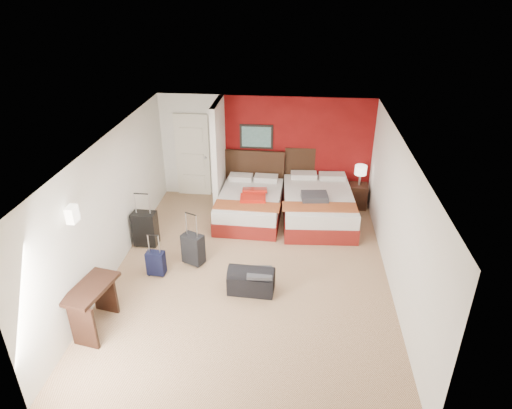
# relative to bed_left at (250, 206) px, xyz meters

# --- Properties ---
(ground) EXTENTS (6.50, 6.50, 0.00)m
(ground) POSITION_rel_bed_left_xyz_m (0.24, -2.09, -0.29)
(ground) COLOR tan
(ground) RESTS_ON ground
(room_walls) EXTENTS (5.02, 6.52, 2.50)m
(room_walls) POSITION_rel_bed_left_xyz_m (-1.16, -0.67, 0.96)
(room_walls) COLOR white
(room_walls) RESTS_ON ground
(red_accent_panel) EXTENTS (3.50, 0.04, 2.50)m
(red_accent_panel) POSITION_rel_bed_left_xyz_m (0.99, 1.14, 0.96)
(red_accent_panel) COLOR maroon
(red_accent_panel) RESTS_ON ground
(partition_wall) EXTENTS (0.12, 1.20, 2.50)m
(partition_wall) POSITION_rel_bed_left_xyz_m (-0.76, 0.52, 0.96)
(partition_wall) COLOR silver
(partition_wall) RESTS_ON ground
(entry_door) EXTENTS (0.82, 0.06, 2.05)m
(entry_door) POSITION_rel_bed_left_xyz_m (-1.51, 1.11, 0.73)
(entry_door) COLOR silver
(entry_door) RESTS_ON ground
(bed_left) EXTENTS (1.43, 1.99, 0.58)m
(bed_left) POSITION_rel_bed_left_xyz_m (0.00, 0.00, 0.00)
(bed_left) COLOR white
(bed_left) RESTS_ON ground
(bed_right) EXTENTS (1.63, 2.24, 0.65)m
(bed_right) POSITION_rel_bed_left_xyz_m (1.51, 0.04, 0.03)
(bed_right) COLOR silver
(bed_right) RESTS_ON ground
(red_suitcase_open) EXTENTS (0.61, 0.79, 0.09)m
(red_suitcase_open) POSITION_rel_bed_left_xyz_m (0.10, -0.10, 0.34)
(red_suitcase_open) COLOR red
(red_suitcase_open) RESTS_ON bed_left
(jacket_bundle) EXTENTS (0.59, 0.50, 0.13)m
(jacket_bundle) POSITION_rel_bed_left_xyz_m (1.41, -0.26, 0.42)
(jacket_bundle) COLOR #3B3A40
(jacket_bundle) RESTS_ON bed_right
(nightstand) EXTENTS (0.42, 0.42, 0.57)m
(nightstand) POSITION_rel_bed_left_xyz_m (2.47, 0.77, -0.01)
(nightstand) COLOR black
(nightstand) RESTS_ON ground
(table_lamp) EXTENTS (0.28, 0.28, 0.48)m
(table_lamp) POSITION_rel_bed_left_xyz_m (2.47, 0.77, 0.52)
(table_lamp) COLOR white
(table_lamp) RESTS_ON nightstand
(suitcase_black) EXTENTS (0.48, 0.31, 0.71)m
(suitcase_black) POSITION_rel_bed_left_xyz_m (-1.97, -1.35, 0.06)
(suitcase_black) COLOR black
(suitcase_black) RESTS_ON ground
(suitcase_charcoal) EXTENTS (0.46, 0.39, 0.58)m
(suitcase_charcoal) POSITION_rel_bed_left_xyz_m (-0.87, -1.90, -0.00)
(suitcase_charcoal) COLOR black
(suitcase_charcoal) RESTS_ON ground
(suitcase_navy) EXTENTS (0.34, 0.22, 0.45)m
(suitcase_navy) POSITION_rel_bed_left_xyz_m (-1.47, -2.33, -0.07)
(suitcase_navy) COLOR black
(suitcase_navy) RESTS_ON ground
(duffel_bag) EXTENTS (0.81, 0.46, 0.40)m
(duffel_bag) POSITION_rel_bed_left_xyz_m (0.31, -2.65, -0.09)
(duffel_bag) COLOR black
(duffel_bag) RESTS_ON ground
(jacket_draped) EXTENTS (0.45, 0.39, 0.06)m
(jacket_draped) POSITION_rel_bed_left_xyz_m (0.46, -2.70, 0.14)
(jacket_draped) COLOR #3B3B40
(jacket_draped) RESTS_ON duffel_bag
(desk) EXTENTS (0.64, 1.01, 0.78)m
(desk) POSITION_rel_bed_left_xyz_m (-1.99, -3.78, 0.10)
(desk) COLOR black
(desk) RESTS_ON ground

